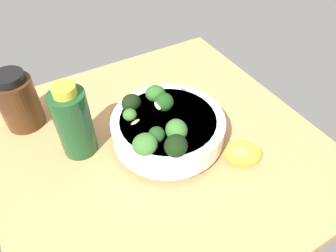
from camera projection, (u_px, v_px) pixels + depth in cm
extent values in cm
cube|color=tan|center=(158.00, 149.00, 61.21)|extent=(59.88, 59.88, 4.13)
cylinder|color=white|center=(168.00, 138.00, 59.53)|extent=(11.58, 11.58, 1.47)
cylinder|color=white|center=(168.00, 127.00, 57.46)|extent=(21.06, 21.06, 4.40)
cylinder|color=silver|center=(168.00, 120.00, 56.19)|extent=(17.75, 17.75, 0.80)
cylinder|color=#2F662B|center=(157.00, 140.00, 52.78)|extent=(1.38, 1.39, 1.12)
ellipsoid|color=#194216|center=(157.00, 135.00, 51.82)|extent=(3.93, 3.88, 3.67)
cylinder|color=#3C7A32|center=(176.00, 138.00, 53.49)|extent=(2.03, 2.13, 1.80)
ellipsoid|color=#386B2B|center=(176.00, 130.00, 52.13)|extent=(5.26, 5.53, 5.38)
cylinder|color=#589D47|center=(156.00, 100.00, 60.29)|extent=(2.01, 2.03, 1.57)
ellipsoid|color=#2D6023|center=(155.00, 93.00, 59.02)|extent=(6.02, 5.76, 4.17)
cylinder|color=#3C7A32|center=(176.00, 152.00, 51.28)|extent=(1.72, 1.75, 1.18)
ellipsoid|color=black|center=(176.00, 146.00, 50.14)|extent=(5.75, 6.44, 5.11)
cylinder|color=#4A8F3C|center=(130.00, 120.00, 56.93)|extent=(1.16, 1.27, 1.25)
ellipsoid|color=#386B2B|center=(130.00, 115.00, 56.03)|extent=(3.34, 3.28, 2.35)
cylinder|color=#4A8F3C|center=(145.00, 151.00, 51.69)|extent=(1.99, 2.02, 1.04)
ellipsoid|color=#386B2B|center=(145.00, 144.00, 50.57)|extent=(6.21, 6.61, 4.81)
cylinder|color=#589D47|center=(164.00, 109.00, 58.73)|extent=(1.88, 1.95, 1.67)
ellipsoid|color=#194216|center=(164.00, 102.00, 57.44)|extent=(5.42, 5.47, 4.32)
cylinder|color=#4A8F3C|center=(132.00, 109.00, 59.40)|extent=(1.79, 1.69, 1.33)
ellipsoid|color=black|center=(131.00, 103.00, 58.29)|extent=(5.28, 5.46, 4.86)
ellipsoid|color=#DBBC84|center=(158.00, 106.00, 56.18)|extent=(1.88, 1.12, 1.03)
ellipsoid|color=#DBBC84|center=(178.00, 86.00, 58.60)|extent=(1.93, 1.21, 0.55)
ellipsoid|color=#DBBC84|center=(135.00, 122.00, 54.09)|extent=(1.39, 1.95, 0.85)
ellipsoid|color=yellow|center=(243.00, 154.00, 54.59)|extent=(7.24, 7.88, 4.78)
cylinder|color=#472814|center=(19.00, 103.00, 60.00)|extent=(7.54, 7.54, 10.44)
cylinder|color=black|center=(8.00, 78.00, 55.77)|extent=(5.94, 5.94, 1.54)
cylinder|color=#194723|center=(74.00, 124.00, 54.03)|extent=(6.32, 6.32, 13.12)
cylinder|color=gold|center=(64.00, 90.00, 48.81)|extent=(3.89, 3.89, 1.69)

